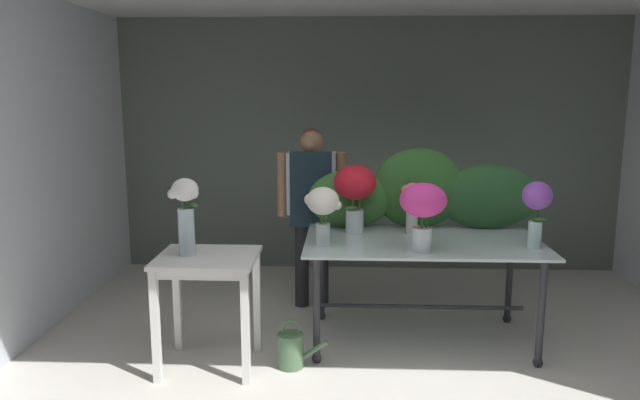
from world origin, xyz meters
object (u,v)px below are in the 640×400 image
Objects in this scene: vase_coral_freesia at (412,203)px; watering_can at (291,349)px; vase_ivory_stock at (323,207)px; side_table_white at (208,272)px; vase_crimson_roses at (355,188)px; vase_violet_ranunculus at (537,205)px; florist at (312,199)px; display_table_glass at (422,255)px; vase_white_roses_tall at (186,212)px; vase_magenta_dahlias at (423,206)px.

watering_can is (-0.88, -0.69, -0.90)m from vase_coral_freesia.
vase_coral_freesia is (0.67, 0.39, -0.04)m from vase_ivory_stock.
side_table_white is 1.29m from vase_crimson_roses.
vase_ivory_stock is 1.48m from vase_violet_ranunculus.
vase_crimson_roses is at bearing 57.29° from watering_can.
vase_coral_freesia is at bearing 38.05° from watering_can.
florist is 1.86m from vase_violet_ranunculus.
display_table_glass reaches higher than watering_can.
vase_violet_ranunculus is (1.25, -0.40, -0.04)m from vase_crimson_roses.
vase_white_roses_tall is (-2.38, -0.28, -0.02)m from vase_violet_ranunculus.
florist is 3.31× the size of vase_violet_ranunculus.
vase_ivory_stock is at bearing -121.18° from vase_crimson_roses.
vase_violet_ranunculus is 1.96m from watering_can.
vase_crimson_roses is (0.36, -0.52, 0.18)m from florist.
vase_violet_ranunculus is at bearing -17.56° from vase_crimson_roses.
vase_ivory_stock is at bearing -149.78° from vase_coral_freesia.
vase_magenta_dahlias is 0.70m from vase_crimson_roses.
vase_magenta_dahlias reaches higher than side_table_white.
vase_white_roses_tall is at bearing -179.44° from side_table_white.
side_table_white is at bearing -174.06° from vase_magenta_dahlias.
vase_magenta_dahlias is 1.21× the size of vase_coral_freesia.
vase_crimson_roses is at bearing 130.48° from vase_magenta_dahlias.
vase_coral_freesia is at bearing 106.77° from display_table_glass.
vase_ivory_stock reaches higher than display_table_glass.
vase_crimson_roses reaches higher than display_table_glass.
vase_crimson_roses is 1.02× the size of vase_white_roses_tall.
side_table_white is at bearing -161.86° from display_table_glass.
vase_coral_freesia reaches higher than display_table_glass.
florist is 0.66m from vase_crimson_roses.
vase_white_roses_tall reaches higher than watering_can.
vase_crimson_roses reaches higher than side_table_white.
side_table_white is 1.52m from vase_magenta_dahlias.
florist reaches higher than vase_violet_ranunculus.
side_table_white is 1.66× the size of vase_magenta_dahlias.
florist is at bearing 140.66° from display_table_glass.
vase_ivory_stock is (-0.73, -0.19, 0.39)m from display_table_glass.
florist is 3.96× the size of vase_coral_freesia.
vase_crimson_roses is at bearing 34.32° from side_table_white.
display_table_glass is at bearing -73.23° from vase_coral_freesia.
vase_ivory_stock is 1.19× the size of watering_can.
vase_white_roses_tall is (-1.63, -0.49, 0.41)m from display_table_glass.
vase_crimson_roses reaches higher than vase_violet_ranunculus.
vase_magenta_dahlias is (-0.05, -0.34, 0.43)m from display_table_glass.
vase_magenta_dahlias is at bearing -49.52° from vase_crimson_roses.
florist is 1.33m from vase_magenta_dahlias.
florist is 1.46m from watering_can.
vase_ivory_stock is at bearing -165.16° from display_table_glass.
side_table_white is 1.52× the size of vase_white_roses_tall.
vase_crimson_roses is (0.99, 0.68, 0.47)m from side_table_white.
vase_white_roses_tall is at bearing -148.88° from vase_crimson_roses.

